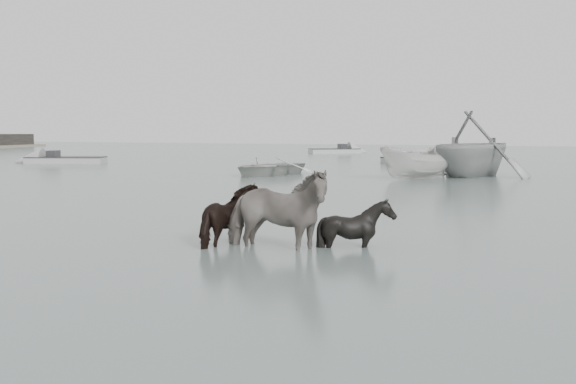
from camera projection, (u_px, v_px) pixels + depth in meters
The scene contains 10 objects.
ground at pixel (344, 254), 12.36m from camera, with size 140.00×140.00×0.00m, color #53635D.
pony_pinto at pixel (276, 200), 12.82m from camera, with size 0.96×2.11×1.78m, color black.
pony_dark at pixel (233, 207), 13.45m from camera, with size 1.37×1.17×1.38m, color black.
pony_black at pixel (356, 212), 13.07m from camera, with size 1.02×1.15×1.26m, color black.
rowboat_lead at pixel (267, 165), 32.22m from camera, with size 3.17×4.44×0.92m, color silver.
rowboat_trail at pixel (474, 142), 31.21m from camera, with size 4.87×5.64×2.97m, color #A1A4A1.
boat_small at pixel (419, 161), 29.82m from camera, with size 1.46×3.89×1.50m, color silver.
skiff_outer at pixel (66, 157), 42.06m from camera, with size 6.18×1.60×0.75m, color #A2A39E, non-canonical shape.
skiff_mid at pixel (409, 158), 40.53m from camera, with size 5.15×1.60×0.75m, color #949694, non-canonical shape.
skiff_far at pixel (334, 149), 57.17m from camera, with size 5.43×1.60×0.75m, color #ACAFAC, non-canonical shape.
Camera 1 is at (3.09, -11.85, 2.21)m, focal length 45.00 mm.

